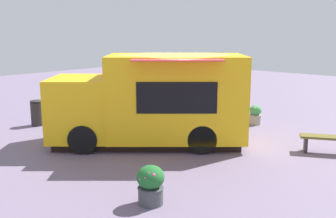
{
  "coord_description": "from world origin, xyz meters",
  "views": [
    {
      "loc": [
        -6.95,
        8.36,
        3.14
      ],
      "look_at": [
        0.57,
        -0.27,
        0.86
      ],
      "focal_mm": 42.18,
      "sensor_mm": 36.0,
      "label": 1
    }
  ],
  "objects_px": {
    "person_customer": "(98,106)",
    "trash_bin": "(37,112)",
    "planter_flowering_near": "(151,184)",
    "food_truck": "(153,103)",
    "plaza_bench": "(331,141)",
    "planter_flowering_far": "(255,115)"
  },
  "relations": [
    {
      "from": "person_customer",
      "to": "planter_flowering_near",
      "type": "relative_size",
      "value": 1.22
    },
    {
      "from": "trash_bin",
      "to": "person_customer",
      "type": "bearing_deg",
      "value": -96.58
    },
    {
      "from": "person_customer",
      "to": "plaza_bench",
      "type": "xyz_separation_m",
      "value": [
        -8.24,
        -0.97,
        -0.0
      ]
    },
    {
      "from": "planter_flowering_near",
      "to": "trash_bin",
      "type": "relative_size",
      "value": 0.85
    },
    {
      "from": "trash_bin",
      "to": "food_truck",
      "type": "bearing_deg",
      "value": -168.04
    },
    {
      "from": "food_truck",
      "to": "trash_bin",
      "type": "bearing_deg",
      "value": 11.96
    },
    {
      "from": "person_customer",
      "to": "trash_bin",
      "type": "relative_size",
      "value": 1.03
    },
    {
      "from": "planter_flowering_far",
      "to": "plaza_bench",
      "type": "bearing_deg",
      "value": 152.36
    },
    {
      "from": "person_customer",
      "to": "trash_bin",
      "type": "xyz_separation_m",
      "value": [
        0.27,
        2.36,
        0.1
      ]
    },
    {
      "from": "person_customer",
      "to": "trash_bin",
      "type": "distance_m",
      "value": 2.37
    },
    {
      "from": "food_truck",
      "to": "plaza_bench",
      "type": "relative_size",
      "value": 3.42
    },
    {
      "from": "plaza_bench",
      "to": "trash_bin",
      "type": "height_order",
      "value": "trash_bin"
    },
    {
      "from": "food_truck",
      "to": "planter_flowering_far",
      "type": "relative_size",
      "value": 7.96
    },
    {
      "from": "person_customer",
      "to": "trash_bin",
      "type": "bearing_deg",
      "value": 83.42
    },
    {
      "from": "person_customer",
      "to": "plaza_bench",
      "type": "relative_size",
      "value": 0.59
    },
    {
      "from": "planter_flowering_far",
      "to": "trash_bin",
      "type": "height_order",
      "value": "trash_bin"
    },
    {
      "from": "planter_flowering_near",
      "to": "plaza_bench",
      "type": "distance_m",
      "value": 5.47
    },
    {
      "from": "planter_flowering_near",
      "to": "trash_bin",
      "type": "xyz_separation_m",
      "value": [
        7.1,
        -1.96,
        0.05
      ]
    },
    {
      "from": "food_truck",
      "to": "planter_flowering_near",
      "type": "bearing_deg",
      "value": 132.42
    },
    {
      "from": "planter_flowering_near",
      "to": "planter_flowering_far",
      "type": "height_order",
      "value": "planter_flowering_near"
    },
    {
      "from": "person_customer",
      "to": "plaza_bench",
      "type": "distance_m",
      "value": 8.3
    },
    {
      "from": "planter_flowering_near",
      "to": "trash_bin",
      "type": "bearing_deg",
      "value": -15.4
    }
  ]
}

